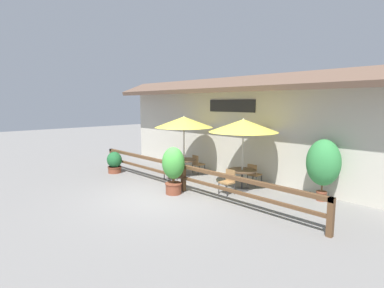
{
  "coord_description": "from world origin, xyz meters",
  "views": [
    {
      "loc": [
        7.72,
        -5.9,
        3.12
      ],
      "look_at": [
        -0.11,
        1.58,
        1.63
      ],
      "focal_mm": 28.0,
      "sensor_mm": 36.0,
      "label": 1
    }
  ],
  "objects_px": {
    "dining_table_near": "(184,163)",
    "chair_near_streetside": "(172,168)",
    "patio_umbrella_near": "(184,122)",
    "chair_near_wallside": "(198,163)",
    "patio_umbrella_middle": "(243,126)",
    "potted_plant_broad_leaf": "(173,167)",
    "chair_middle_wallside": "(254,174)",
    "dining_table_middle": "(242,174)",
    "chair_middle_streetside": "(228,181)",
    "potted_plant_corner_fern": "(114,162)",
    "potted_plant_small_flowering": "(323,163)"
  },
  "relations": [
    {
      "from": "dining_table_near",
      "to": "chair_near_streetside",
      "type": "distance_m",
      "value": 0.77
    },
    {
      "from": "patio_umbrella_near",
      "to": "chair_near_wallside",
      "type": "distance_m",
      "value": 2.01
    },
    {
      "from": "patio_umbrella_middle",
      "to": "potted_plant_broad_leaf",
      "type": "relative_size",
      "value": 1.59
    },
    {
      "from": "chair_near_streetside",
      "to": "dining_table_near",
      "type": "bearing_deg",
      "value": 105.03
    },
    {
      "from": "chair_near_wallside",
      "to": "chair_middle_wallside",
      "type": "relative_size",
      "value": 1.0
    },
    {
      "from": "chair_middle_wallside",
      "to": "dining_table_middle",
      "type": "bearing_deg",
      "value": 89.36
    },
    {
      "from": "chair_middle_streetside",
      "to": "potted_plant_corner_fern",
      "type": "xyz_separation_m",
      "value": [
        -5.54,
        -1.25,
        0.03
      ]
    },
    {
      "from": "patio_umbrella_near",
      "to": "chair_middle_wallside",
      "type": "distance_m",
      "value": 3.59
    },
    {
      "from": "dining_table_near",
      "to": "potted_plant_small_flowering",
      "type": "bearing_deg",
      "value": 10.52
    },
    {
      "from": "chair_middle_streetside",
      "to": "patio_umbrella_middle",
      "type": "bearing_deg",
      "value": 89.51
    },
    {
      "from": "potted_plant_corner_fern",
      "to": "chair_near_wallside",
      "type": "bearing_deg",
      "value": 44.06
    },
    {
      "from": "dining_table_middle",
      "to": "dining_table_near",
      "type": "bearing_deg",
      "value": -176.77
    },
    {
      "from": "chair_middle_wallside",
      "to": "potted_plant_broad_leaf",
      "type": "bearing_deg",
      "value": 63.33
    },
    {
      "from": "potted_plant_corner_fern",
      "to": "patio_umbrella_middle",
      "type": "bearing_deg",
      "value": 19.9
    },
    {
      "from": "chair_near_streetside",
      "to": "patio_umbrella_near",
      "type": "bearing_deg",
      "value": 105.03
    },
    {
      "from": "chair_near_wallside",
      "to": "potted_plant_corner_fern",
      "type": "relative_size",
      "value": 0.87
    },
    {
      "from": "patio_umbrella_middle",
      "to": "chair_middle_wallside",
      "type": "bearing_deg",
      "value": 91.88
    },
    {
      "from": "dining_table_near",
      "to": "potted_plant_small_flowering",
      "type": "relative_size",
      "value": 0.51
    },
    {
      "from": "chair_near_wallside",
      "to": "dining_table_middle",
      "type": "height_order",
      "value": "chair_near_wallside"
    },
    {
      "from": "patio_umbrella_middle",
      "to": "potted_plant_broad_leaf",
      "type": "distance_m",
      "value": 2.86
    },
    {
      "from": "potted_plant_broad_leaf",
      "to": "potted_plant_small_flowering",
      "type": "relative_size",
      "value": 0.82
    },
    {
      "from": "dining_table_middle",
      "to": "patio_umbrella_near",
      "type": "bearing_deg",
      "value": -176.77
    },
    {
      "from": "chair_middle_streetside",
      "to": "potted_plant_corner_fern",
      "type": "relative_size",
      "value": 0.87
    },
    {
      "from": "dining_table_near",
      "to": "patio_umbrella_middle",
      "type": "xyz_separation_m",
      "value": [
        2.95,
        0.17,
        1.74
      ]
    },
    {
      "from": "dining_table_near",
      "to": "chair_middle_wallside",
      "type": "xyz_separation_m",
      "value": [
        2.92,
        0.93,
        -0.13
      ]
    },
    {
      "from": "patio_umbrella_middle",
      "to": "dining_table_middle",
      "type": "relative_size",
      "value": 2.54
    },
    {
      "from": "chair_middle_streetside",
      "to": "potted_plant_broad_leaf",
      "type": "relative_size",
      "value": 0.51
    },
    {
      "from": "dining_table_near",
      "to": "potted_plant_corner_fern",
      "type": "distance_m",
      "value": 3.2
    },
    {
      "from": "chair_middle_streetside",
      "to": "chair_near_wallside",
      "type": "bearing_deg",
      "value": 156.05
    },
    {
      "from": "potted_plant_broad_leaf",
      "to": "chair_middle_wallside",
      "type": "bearing_deg",
      "value": 65.84
    },
    {
      "from": "chair_near_wallside",
      "to": "potted_plant_small_flowering",
      "type": "xyz_separation_m",
      "value": [
        5.4,
        0.27,
        0.76
      ]
    },
    {
      "from": "potted_plant_small_flowering",
      "to": "dining_table_near",
      "type": "bearing_deg",
      "value": -169.48
    },
    {
      "from": "potted_plant_small_flowering",
      "to": "chair_near_wallside",
      "type": "bearing_deg",
      "value": -177.18
    },
    {
      "from": "patio_umbrella_near",
      "to": "potted_plant_broad_leaf",
      "type": "distance_m",
      "value": 2.9
    },
    {
      "from": "chair_middle_wallside",
      "to": "dining_table_near",
      "type": "bearing_deg",
      "value": 15.12
    },
    {
      "from": "chair_near_wallside",
      "to": "patio_umbrella_middle",
      "type": "height_order",
      "value": "patio_umbrella_middle"
    },
    {
      "from": "dining_table_near",
      "to": "potted_plant_corner_fern",
      "type": "bearing_deg",
      "value": -144.76
    },
    {
      "from": "dining_table_middle",
      "to": "potted_plant_small_flowering",
      "type": "distance_m",
      "value": 2.74
    },
    {
      "from": "chair_near_wallside",
      "to": "patio_umbrella_middle",
      "type": "distance_m",
      "value": 3.48
    },
    {
      "from": "patio_umbrella_near",
      "to": "dining_table_near",
      "type": "relative_size",
      "value": 2.54
    },
    {
      "from": "chair_middle_streetside",
      "to": "dining_table_near",
      "type": "bearing_deg",
      "value": 169.76
    },
    {
      "from": "dining_table_near",
      "to": "potted_plant_small_flowering",
      "type": "height_order",
      "value": "potted_plant_small_flowering"
    },
    {
      "from": "dining_table_near",
      "to": "patio_umbrella_near",
      "type": "bearing_deg",
      "value": 0.0
    },
    {
      "from": "dining_table_middle",
      "to": "chair_middle_wallside",
      "type": "bearing_deg",
      "value": 91.88
    },
    {
      "from": "dining_table_near",
      "to": "chair_middle_streetside",
      "type": "relative_size",
      "value": 1.22
    },
    {
      "from": "chair_near_wallside",
      "to": "chair_middle_wallside",
      "type": "height_order",
      "value": "same"
    },
    {
      "from": "patio_umbrella_middle",
      "to": "chair_middle_streetside",
      "type": "bearing_deg",
      "value": -91.78
    },
    {
      "from": "chair_near_streetside",
      "to": "potted_plant_small_flowering",
      "type": "bearing_deg",
      "value": 26.57
    },
    {
      "from": "chair_near_streetside",
      "to": "chair_near_wallside",
      "type": "bearing_deg",
      "value": 99.14
    },
    {
      "from": "chair_near_streetside",
      "to": "chair_middle_streetside",
      "type": "height_order",
      "value": "same"
    }
  ]
}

